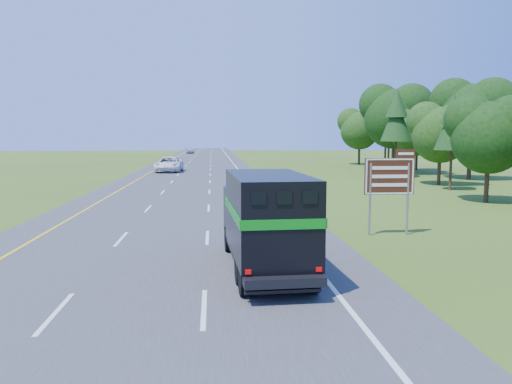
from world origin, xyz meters
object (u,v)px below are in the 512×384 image
at_px(exit_sign, 390,180).
at_px(horse_truck, 265,219).
at_px(white_suv, 169,164).
at_px(far_car, 190,150).

bearing_deg(exit_sign, horse_truck, -137.45).
xyz_separation_m(white_suv, far_car, (-0.36, 68.18, -0.10)).
bearing_deg(horse_truck, exit_sign, 39.55).
relative_size(horse_truck, far_car, 1.48).
xyz_separation_m(horse_truck, far_car, (-7.40, 114.90, -0.87)).
distance_m(far_car, exit_sign, 110.16).
distance_m(horse_truck, exit_sign, 8.35).
relative_size(horse_truck, exit_sign, 1.91).
bearing_deg(horse_truck, white_suv, 95.89).
height_order(white_suv, far_car, white_suv).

